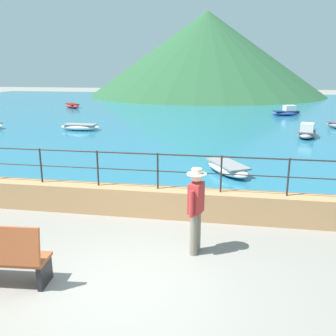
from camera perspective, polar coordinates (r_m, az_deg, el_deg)
ground_plane at (r=6.68m, az=-7.20°, el=-17.50°), size 120.00×120.00×0.00m
promenade_wall at (r=9.32m, az=-1.55°, el=-5.21°), size 20.00×0.56×0.70m
railing at (r=9.02m, az=-1.60°, el=0.54°), size 18.44×0.04×0.90m
lake_water at (r=31.45m, az=6.68°, el=8.57°), size 64.00×44.32×0.06m
hill_main at (r=50.73m, az=5.93°, el=16.99°), size 30.42×30.42×10.53m
person_walking at (r=7.27m, az=4.30°, el=-5.95°), size 0.38×0.55×1.75m
boat_1 at (r=20.77m, az=20.52°, el=5.17°), size 1.44×2.45×0.76m
boat_2 at (r=29.79m, az=17.71°, el=8.17°), size 2.47×1.61×0.76m
boat_4 at (r=35.18m, az=-14.44°, el=9.26°), size 2.22×2.30×0.36m
boat_5 at (r=22.28m, az=-13.28°, el=6.16°), size 2.30×0.91×0.36m
boat_6 at (r=12.97m, az=9.06°, el=0.07°), size 1.93×2.44×0.36m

